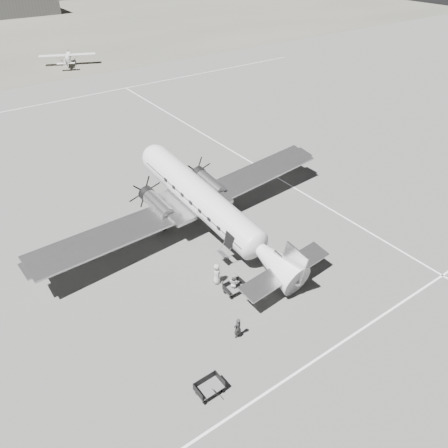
{
  "coord_description": "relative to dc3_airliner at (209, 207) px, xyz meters",
  "views": [
    {
      "loc": [
        -14.85,
        -24.38,
        21.06
      ],
      "look_at": [
        1.0,
        -2.02,
        2.2
      ],
      "focal_mm": 35.0,
      "sensor_mm": 36.0,
      "label": 1
    }
  ],
  "objects": [
    {
      "name": "baggage_cart_near",
      "position": [
        -2.42,
        -6.64,
        -2.24
      ],
      "size": [
        1.54,
        1.11,
        0.85
      ],
      "primitive_type": null,
      "rotation": [
        0.0,
        0.0,
        0.03
      ],
      "color": "#575757",
      "rests_on": "ground"
    },
    {
      "name": "ramp_agent",
      "position": [
        -2.37,
        -6.52,
        -1.9
      ],
      "size": [
        0.75,
        0.86,
        1.53
      ],
      "primitive_type": "imported",
      "rotation": [
        0.0,
        0.0,
        1.83
      ],
      "color": "silver",
      "rests_on": "ground"
    },
    {
      "name": "light_plane_right",
      "position": [
        8.25,
        58.17,
        -1.64
      ],
      "size": [
        12.22,
        11.23,
        2.05
      ],
      "primitive_type": null,
      "rotation": [
        0.0,
        0.0,
        -0.4
      ],
      "color": "silver",
      "rests_on": "ground"
    },
    {
      "name": "baggage_cart_far",
      "position": [
        -8.2,
        -12.18,
        -2.21
      ],
      "size": [
        1.61,
        1.15,
        0.9
      ],
      "primitive_type": null,
      "rotation": [
        0.0,
        0.0,
        0.02
      ],
      "color": "#575757",
      "rests_on": "ground"
    },
    {
      "name": "taxi_line_near",
      "position": [
        -1.0,
        -13.98,
        -2.66
      ],
      "size": [
        60.0,
        0.15,
        0.01
      ],
      "primitive_type": "cube",
      "color": "white",
      "rests_on": "ground"
    },
    {
      "name": "passenger",
      "position": [
        -2.82,
        -5.1,
        -1.84
      ],
      "size": [
        0.79,
        0.94,
        1.64
      ],
      "primitive_type": "imported",
      "rotation": [
        0.0,
        0.0,
        1.17
      ],
      "color": "#B2B2B0",
      "rests_on": "ground"
    },
    {
      "name": "ground",
      "position": [
        -1.0,
        0.02,
        -2.66
      ],
      "size": [
        260.0,
        260.0,
        0.0
      ],
      "primitive_type": "plane",
      "color": "slate",
      "rests_on": "ground"
    },
    {
      "name": "taxi_line_right",
      "position": [
        11.0,
        0.02,
        -2.66
      ],
      "size": [
        0.15,
        80.0,
        0.01
      ],
      "primitive_type": "cube",
      "color": "white",
      "rests_on": "ground"
    },
    {
      "name": "ground_crew",
      "position": [
        -4.6,
        -9.91,
        -1.89
      ],
      "size": [
        0.58,
        0.4,
        1.54
      ],
      "primitive_type": "imported",
      "rotation": [
        0.0,
        0.0,
        3.2
      ],
      "color": "#292929",
      "rests_on": "ground"
    },
    {
      "name": "taxi_line_horizon",
      "position": [
        -1.0,
        40.02,
        -2.66
      ],
      "size": [
        90.0,
        0.15,
        0.01
      ],
      "primitive_type": "cube",
      "color": "white",
      "rests_on": "ground"
    },
    {
      "name": "dc3_airliner",
      "position": [
        0.0,
        0.0,
        0.0
      ],
      "size": [
        29.62,
        21.89,
        5.32
      ],
      "primitive_type": null,
      "rotation": [
        0.0,
        0.0,
        0.09
      ],
      "color": "#AEAEB1",
      "rests_on": "ground"
    }
  ]
}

